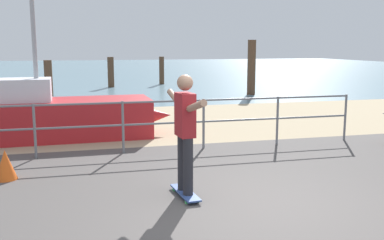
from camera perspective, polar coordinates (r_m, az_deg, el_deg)
beach_strip at (r=12.39m, az=-3.90°, el=-0.29°), size 24.00×6.00×0.04m
sea_surface at (r=40.12m, az=-11.17°, el=6.40°), size 72.00×50.00×0.04m
railing_fence at (r=8.73m, az=-14.27°, el=-0.09°), size 11.55×0.05×1.05m
sailboat at (r=10.50m, az=-16.64°, el=0.41°), size 4.97×1.51×4.73m
skateboard at (r=6.33m, az=-0.87°, el=-9.36°), size 0.27×0.82×0.08m
skateboarder at (r=6.08m, az=-0.89°, el=-0.87°), size 0.23×1.45×1.65m
groyne_post_1 at (r=19.46m, az=-17.99°, el=5.11°), size 0.33×0.33×1.51m
groyne_post_2 at (r=22.90m, az=-10.41°, el=6.06°), size 0.32×0.32×1.54m
groyne_post_3 at (r=24.29m, az=-3.93°, el=6.36°), size 0.27×0.27×1.51m
groyne_post_4 at (r=19.23m, az=7.66°, el=6.69°), size 0.35×0.35×2.35m
traffic_cone at (r=7.62m, az=-22.87°, el=-5.41°), size 0.36×0.36×0.50m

